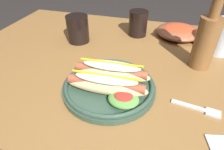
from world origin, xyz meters
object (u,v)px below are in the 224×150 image
at_px(hot_dog_plate, 110,83).
at_px(glass_bottle, 206,40).
at_px(soda_cup, 138,23).
at_px(fork, 200,109).
at_px(extra_cup, 78,29).
at_px(water_cup, 223,37).
at_px(side_bowl, 179,31).

bearing_deg(hot_dog_plate, glass_bottle, 39.24).
bearing_deg(soda_cup, fork, -59.61).
height_order(extra_cup, glass_bottle, glass_bottle).
xyz_separation_m(water_cup, extra_cup, (-0.53, -0.06, -0.01)).
bearing_deg(soda_cup, glass_bottle, -37.37).
xyz_separation_m(water_cup, side_bowl, (-0.14, 0.10, -0.04)).
xyz_separation_m(hot_dog_plate, extra_cup, (-0.21, 0.26, 0.03)).
bearing_deg(side_bowl, water_cup, -35.53).
distance_m(extra_cup, side_bowl, 0.42).
bearing_deg(hot_dog_plate, soda_cup, 88.76).
bearing_deg(side_bowl, glass_bottle, -71.81).
bearing_deg(extra_cup, soda_cup, 30.09).
xyz_separation_m(soda_cup, glass_bottle, (0.24, -0.18, 0.04)).
relative_size(water_cup, side_bowl, 0.70).
bearing_deg(glass_bottle, side_bowl, 108.19).
relative_size(glass_bottle, side_bowl, 1.39).
xyz_separation_m(hot_dog_plate, fork, (0.24, -0.01, -0.02)).
height_order(hot_dog_plate, water_cup, water_cup).
xyz_separation_m(fork, side_bowl, (-0.06, 0.43, 0.02)).
relative_size(hot_dog_plate, side_bowl, 1.44).
height_order(water_cup, glass_bottle, glass_bottle).
xyz_separation_m(fork, extra_cup, (-0.45, 0.27, 0.05)).
bearing_deg(hot_dog_plate, fork, -2.05).
xyz_separation_m(soda_cup, water_cup, (0.31, -0.07, 0.01)).
relative_size(hot_dog_plate, extra_cup, 2.49).
xyz_separation_m(glass_bottle, side_bowl, (-0.07, 0.22, -0.07)).
bearing_deg(fork, glass_bottle, 96.71).
height_order(fork, glass_bottle, glass_bottle).
xyz_separation_m(hot_dog_plate, water_cup, (0.32, 0.32, 0.04)).
bearing_deg(water_cup, glass_bottle, -122.80).
relative_size(fork, side_bowl, 0.67).
distance_m(water_cup, side_bowl, 0.18).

